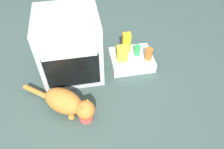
# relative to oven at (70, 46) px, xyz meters

# --- Properties ---
(ground) EXTENTS (8.00, 8.00, 0.00)m
(ground) POSITION_rel_oven_xyz_m (-0.01, -0.47, -0.35)
(ground) COLOR #384C47
(oven) EXTENTS (0.61, 0.62, 0.70)m
(oven) POSITION_rel_oven_xyz_m (0.00, 0.00, 0.00)
(oven) COLOR #B7BABF
(oven) RESTS_ON ground
(pantry_cabinet) EXTENTS (0.47, 0.39, 0.11)m
(pantry_cabinet) POSITION_rel_oven_xyz_m (0.66, -0.01, -0.29)
(pantry_cabinet) COLOR white
(pantry_cabinet) RESTS_ON ground
(food_bowl) EXTENTS (0.13, 0.13, 0.09)m
(food_bowl) POSITION_rel_oven_xyz_m (0.07, -0.66, -0.31)
(food_bowl) COLOR #C64C47
(food_bowl) RESTS_ON ground
(cat) EXTENTS (0.68, 0.54, 0.25)m
(cat) POSITION_rel_oven_xyz_m (-0.08, -0.54, -0.22)
(cat) COLOR #C6752D
(cat) RESTS_ON ground
(snack_bag) EXTENTS (0.12, 0.09, 0.18)m
(snack_bag) POSITION_rel_oven_xyz_m (0.54, -0.05, -0.15)
(snack_bag) COLOR yellow
(snack_bag) RESTS_ON pantry_cabinet
(sauce_jar) EXTENTS (0.08, 0.08, 0.14)m
(sauce_jar) POSITION_rel_oven_xyz_m (0.82, -0.08, -0.17)
(sauce_jar) COLOR #D16023
(sauce_jar) RESTS_ON pantry_cabinet
(juice_carton) EXTENTS (0.09, 0.06, 0.24)m
(juice_carton) POSITION_rel_oven_xyz_m (0.61, 0.10, -0.12)
(juice_carton) COLOR orange
(juice_carton) RESTS_ON pantry_cabinet
(soda_can) EXTENTS (0.07, 0.07, 0.12)m
(soda_can) POSITION_rel_oven_xyz_m (0.72, 0.01, -0.18)
(soda_can) COLOR green
(soda_can) RESTS_ON pantry_cabinet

